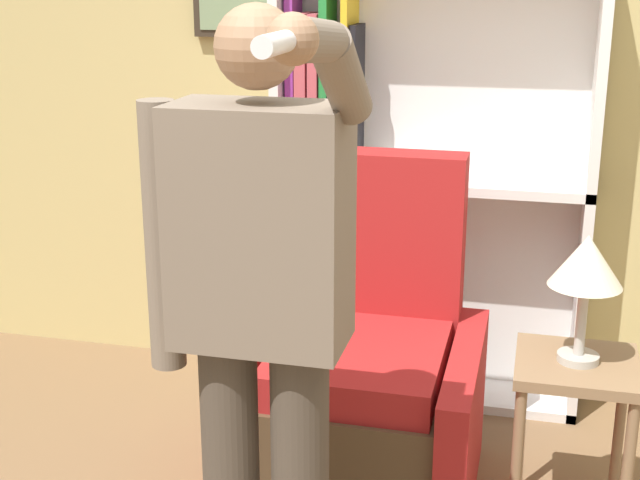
{
  "coord_description": "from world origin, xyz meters",
  "views": [
    {
      "loc": [
        0.27,
        -1.75,
        1.81
      ],
      "look_at": [
        -0.32,
        0.6,
        1.07
      ],
      "focal_mm": 50.0,
      "sensor_mm": 36.0,
      "label": 1
    }
  ],
  "objects_px": {
    "bookcase": "(390,188)",
    "side_table": "(574,397)",
    "person_standing": "(260,315)",
    "table_lamp": "(586,267)",
    "armchair": "(365,391)"
  },
  "relations": [
    {
      "from": "side_table",
      "to": "armchair",
      "type": "bearing_deg",
      "value": 172.71
    },
    {
      "from": "bookcase",
      "to": "side_table",
      "type": "height_order",
      "value": "bookcase"
    },
    {
      "from": "bookcase",
      "to": "person_standing",
      "type": "bearing_deg",
      "value": -91.19
    },
    {
      "from": "armchair",
      "to": "table_lamp",
      "type": "distance_m",
      "value": 0.9
    },
    {
      "from": "bookcase",
      "to": "table_lamp",
      "type": "xyz_separation_m",
      "value": [
        0.77,
        -0.9,
        0.0
      ]
    },
    {
      "from": "armchair",
      "to": "table_lamp",
      "type": "relative_size",
      "value": 2.82
    },
    {
      "from": "person_standing",
      "to": "side_table",
      "type": "xyz_separation_m",
      "value": [
        0.8,
        0.79,
        -0.51
      ]
    },
    {
      "from": "bookcase",
      "to": "armchair",
      "type": "distance_m",
      "value": 0.98
    },
    {
      "from": "bookcase",
      "to": "side_table",
      "type": "relative_size",
      "value": 3.15
    },
    {
      "from": "armchair",
      "to": "table_lamp",
      "type": "height_order",
      "value": "armchair"
    },
    {
      "from": "bookcase",
      "to": "side_table",
      "type": "distance_m",
      "value": 1.26
    },
    {
      "from": "bookcase",
      "to": "side_table",
      "type": "bearing_deg",
      "value": -49.45
    },
    {
      "from": "bookcase",
      "to": "armchair",
      "type": "xyz_separation_m",
      "value": [
        0.06,
        -0.81,
        -0.55
      ]
    },
    {
      "from": "person_standing",
      "to": "table_lamp",
      "type": "distance_m",
      "value": 1.13
    },
    {
      "from": "table_lamp",
      "to": "armchair",
      "type": "bearing_deg",
      "value": 172.71
    }
  ]
}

